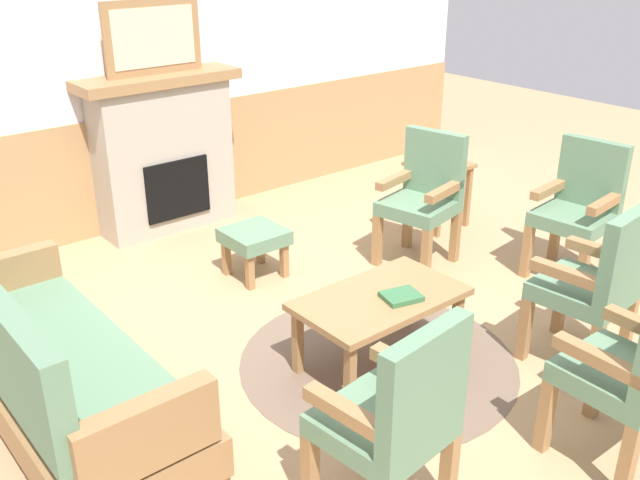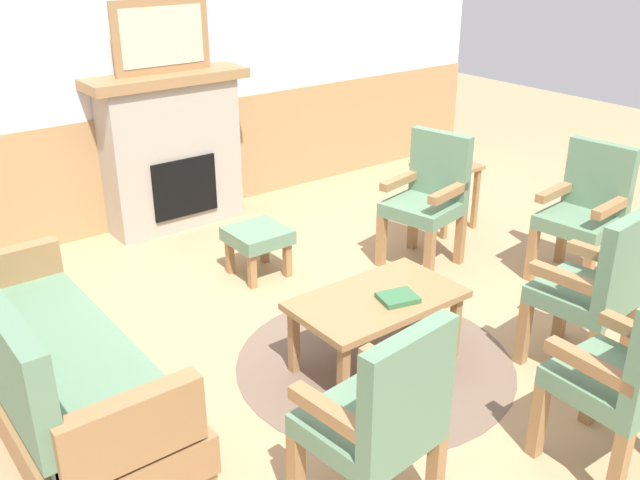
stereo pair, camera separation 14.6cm
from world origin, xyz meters
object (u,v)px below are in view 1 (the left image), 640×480
fireplace (164,152)px  armchair_by_window_left (580,204)px  book_on_table (401,296)px  armchair_front_left (638,366)px  framed_picture (153,37)px  armchair_corner_left (597,281)px  footstool (254,240)px  couch (57,371)px  coffee_table (380,304)px  armchair_front_center (396,415)px  side_table (439,176)px  armchair_near_fireplace (424,193)px

fireplace → armchair_by_window_left: fireplace is taller
book_on_table → armchair_front_left: bearing=-79.4°
framed_picture → armchair_corner_left: framed_picture is taller
armchair_by_window_left → armchair_corner_left: (-0.98, -0.72, 0.00)m
fireplace → footstool: size_ratio=3.25×
couch → book_on_table: couch is taller
armchair_corner_left → coffee_table: bearing=140.0°
armchair_front_center → coffee_table: bearing=48.8°
book_on_table → side_table: size_ratio=0.37×
book_on_table → coffee_table: bearing=122.3°
footstool → armchair_near_fireplace: (1.13, -0.58, 0.25)m
side_table → framed_picture: bearing=141.0°
coffee_table → couch: bearing=163.4°
couch → armchair_front_center: bearing=-57.9°
armchair_near_fireplace → framed_picture: bearing=122.4°
armchair_front_center → fireplace: bearing=76.3°
coffee_table → armchair_by_window_left: bearing=-1.6°
framed_picture → footstool: size_ratio=2.00×
book_on_table → armchair_front_center: size_ratio=0.21×
armchair_near_fireplace → armchair_by_window_left: (0.68, -0.86, 0.00)m
fireplace → armchair_front_left: 3.96m
fireplace → couch: fireplace is taller
fireplace → framed_picture: bearing=90.0°
armchair_front_center → armchair_by_window_left: bearing=17.5°
couch → armchair_by_window_left: same height
fireplace → armchair_corner_left: bearing=-75.9°
armchair_near_fireplace → armchair_front_left: bearing=-113.4°
armchair_by_window_left → footstool: bearing=141.5°
coffee_table → book_on_table: size_ratio=4.66×
coffee_table → armchair_front_left: size_ratio=0.98×
armchair_corner_left → footstool: bearing=110.9°
coffee_table → armchair_corner_left: 1.21m
armchair_near_fireplace → armchair_by_window_left: 1.09m
coffee_table → book_on_table: book_on_table is taller
fireplace → framed_picture: framed_picture is taller
couch → side_table: size_ratio=3.27×
fireplace → couch: bearing=-129.2°
fireplace → armchair_corner_left: fireplace is taller
framed_picture → armchair_near_fireplace: (1.15, -1.81, -1.02)m
armchair_by_window_left → side_table: 1.25m
fireplace → side_table: size_ratio=2.36×
coffee_table → armchair_corner_left: size_ratio=0.98×
armchair_by_window_left → armchair_corner_left: bearing=-143.8°
book_on_table → armchair_by_window_left: size_ratio=0.21×
footstool → armchair_front_left: armchair_front_left is taller
fireplace → armchair_by_window_left: size_ratio=1.33×
side_table → book_on_table: bearing=-143.7°
fireplace → footstool: (0.02, -1.23, -0.37)m
book_on_table → armchair_front_center: (-0.85, -0.80, 0.08)m
framed_picture → armchair_corner_left: bearing=-75.9°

